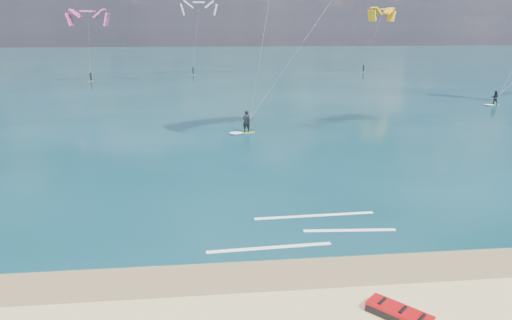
{
  "coord_description": "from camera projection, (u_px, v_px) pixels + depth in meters",
  "views": [
    {
      "loc": [
        -2.47,
        -12.02,
        8.88
      ],
      "look_at": [
        -0.39,
        8.0,
        2.98
      ],
      "focal_mm": 32.0,
      "sensor_mm": 36.0,
      "label": 1
    }
  ],
  "objects": [
    {
      "name": "sea",
      "position": [
        218.0,
        64.0,
        113.48
      ],
      "size": [
        320.0,
        200.0,
        0.04
      ],
      "primitive_type": "cube",
      "color": "#093034",
      "rests_on": "ground"
    },
    {
      "name": "packed_kite_mid",
      "position": [
        399.0,
        318.0,
        14.46
      ],
      "size": [
        2.28,
        2.35,
        0.38
      ],
      "primitive_type": null,
      "rotation": [
        0.0,
        0.0,
        -0.83
      ],
      "color": "#B30C0E",
      "rests_on": "ground"
    },
    {
      "name": "shoreline_foam",
      "position": [
        310.0,
        230.0,
        20.65
      ],
      "size": [
        8.56,
        3.59,
        0.01
      ],
      "color": "white",
      "rests_on": "ground"
    },
    {
      "name": "kitesurfer_main",
      "position": [
        285.0,
        16.0,
        33.14
      ],
      "size": [
        12.34,
        11.3,
        19.05
      ],
      "rotation": [
        0.0,
        0.0,
        0.09
      ],
      "color": "#B2EF1C",
      "rests_on": "sea"
    },
    {
      "name": "distant_kites",
      "position": [
        234.0,
        43.0,
        80.29
      ],
      "size": [
        56.98,
        14.12,
        12.96
      ],
      "color": "#F5A415",
      "rests_on": "ground"
    },
    {
      "name": "ground",
      "position": [
        231.0,
        107.0,
        52.4
      ],
      "size": [
        320.0,
        320.0,
        0.0
      ],
      "primitive_type": "plane",
      "color": "tan",
      "rests_on": "ground"
    },
    {
      "name": "wet_sand_strip",
      "position": [
        280.0,
        273.0,
        17.08
      ],
      "size": [
        320.0,
        2.4,
        0.01
      ],
      "primitive_type": "cube",
      "color": "brown",
      "rests_on": "ground"
    }
  ]
}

